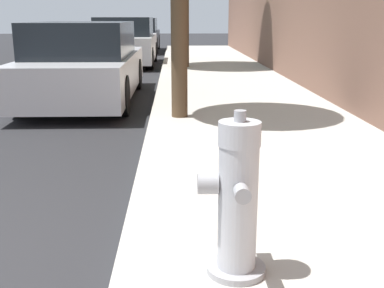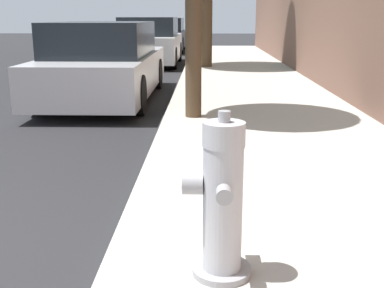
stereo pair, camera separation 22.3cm
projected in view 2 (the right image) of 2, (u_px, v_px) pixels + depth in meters
name	position (u px, v px, depth m)	size (l,w,h in m)	color
fire_hydrant	(222.00, 202.00, 2.42)	(0.36, 0.37, 0.86)	#97979C
parked_car_near	(105.00, 63.00, 8.40)	(1.70, 4.46, 1.35)	#B7B7BC
parked_car_mid	(150.00, 42.00, 14.50)	(1.75, 4.04, 1.42)	silver
parked_car_far	(163.00, 35.00, 20.13)	(1.82, 4.48, 1.37)	black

